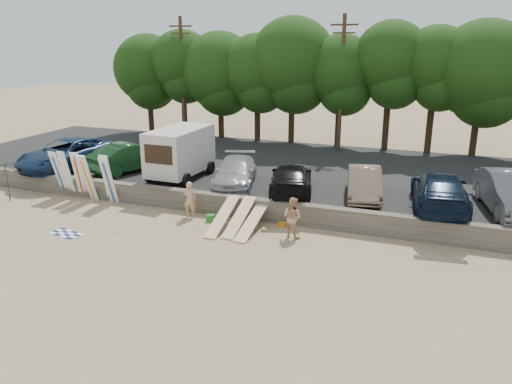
% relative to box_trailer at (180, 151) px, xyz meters
% --- Properties ---
extents(ground, '(120.00, 120.00, 0.00)m').
position_rel_box_trailer_xyz_m(ground, '(4.77, -5.91, -2.25)').
color(ground, tan).
rests_on(ground, ground).
extents(seawall, '(44.00, 0.50, 1.00)m').
position_rel_box_trailer_xyz_m(seawall, '(4.77, -2.91, -1.75)').
color(seawall, '#6B6356').
rests_on(seawall, ground).
extents(parking_lot, '(44.00, 14.50, 0.70)m').
position_rel_box_trailer_xyz_m(parking_lot, '(4.77, 4.59, -1.90)').
color(parking_lot, '#282828').
rests_on(parking_lot, ground).
extents(treeline, '(33.65, 6.28, 9.32)m').
position_rel_box_trailer_xyz_m(treeline, '(5.44, 11.66, 4.09)').
color(treeline, '#382616').
rests_on(treeline, parking_lot).
extents(utility_poles, '(25.80, 0.26, 9.00)m').
position_rel_box_trailer_xyz_m(utility_poles, '(6.77, 10.09, 3.18)').
color(utility_poles, '#473321').
rests_on(utility_poles, parking_lot).
extents(box_trailer, '(2.55, 4.41, 2.76)m').
position_rel_box_trailer_xyz_m(box_trailer, '(0.00, 0.00, 0.00)').
color(box_trailer, beige).
rests_on(box_trailer, parking_lot).
extents(car_0, '(3.78, 6.66, 1.75)m').
position_rel_box_trailer_xyz_m(car_0, '(-7.32, -0.48, -0.67)').
color(car_0, '#15294A').
rests_on(car_0, parking_lot).
extents(car_1, '(3.44, 5.35, 1.67)m').
position_rel_box_trailer_xyz_m(car_1, '(-3.54, 0.39, -0.71)').
color(car_1, '#163D1C').
rests_on(car_1, parking_lot).
extents(car_2, '(3.27, 5.30, 1.43)m').
position_rel_box_trailer_xyz_m(car_2, '(3.43, -0.34, -0.83)').
color(car_2, '#A09FA4').
rests_on(car_2, parking_lot).
extents(car_3, '(3.28, 5.37, 1.45)m').
position_rel_box_trailer_xyz_m(car_3, '(6.55, -0.46, -0.82)').
color(car_3, black).
rests_on(car_3, parking_lot).
extents(car_4, '(2.37, 4.67, 1.47)m').
position_rel_box_trailer_xyz_m(car_4, '(10.12, -0.02, -0.81)').
color(car_4, '#886C56').
rests_on(car_4, parking_lot).
extents(car_5, '(2.94, 6.00, 1.68)m').
position_rel_box_trailer_xyz_m(car_5, '(13.59, -0.48, -0.71)').
color(car_5, black).
rests_on(car_5, parking_lot).
extents(car_6, '(2.93, 5.76, 1.81)m').
position_rel_box_trailer_xyz_m(car_6, '(16.54, 0.09, -0.64)').
color(car_6, '#55575B').
rests_on(car_6, parking_lot).
extents(surfboard_upright_0, '(0.54, 0.79, 2.52)m').
position_rel_box_trailer_xyz_m(surfboard_upright_0, '(-5.50, -3.35, -0.99)').
color(surfboard_upright_0, white).
rests_on(surfboard_upright_0, ground).
extents(surfboard_upright_1, '(0.56, 0.68, 2.55)m').
position_rel_box_trailer_xyz_m(surfboard_upright_1, '(-4.99, -3.33, -0.97)').
color(surfboard_upright_1, white).
rests_on(surfboard_upright_1, ground).
extents(surfboard_upright_2, '(0.53, 0.60, 2.56)m').
position_rel_box_trailer_xyz_m(surfboard_upright_2, '(-4.22, -3.32, -0.97)').
color(surfboard_upright_2, white).
rests_on(surfboard_upright_2, ground).
extents(surfboard_upright_3, '(0.55, 0.83, 2.51)m').
position_rel_box_trailer_xyz_m(surfboard_upright_3, '(-3.65, -3.39, -0.99)').
color(surfboard_upright_3, white).
rests_on(surfboard_upright_3, ground).
extents(surfboard_upright_4, '(0.57, 0.85, 2.51)m').
position_rel_box_trailer_xyz_m(surfboard_upright_4, '(-3.48, -3.55, -0.99)').
color(surfboard_upright_4, white).
rests_on(surfboard_upright_4, ground).
extents(surfboard_upright_5, '(0.53, 0.60, 2.56)m').
position_rel_box_trailer_xyz_m(surfboard_upright_5, '(-2.41, -3.33, -0.97)').
color(surfboard_upright_5, white).
rests_on(surfboard_upright_5, ground).
extents(surfboard_upright_6, '(0.55, 0.87, 2.50)m').
position_rel_box_trailer_xyz_m(surfboard_upright_6, '(-2.19, -3.53, -1.00)').
color(surfboard_upright_6, white).
rests_on(surfboard_upright_6, ground).
extents(surfboard_low_0, '(0.56, 2.83, 1.13)m').
position_rel_box_trailer_xyz_m(surfboard_low_0, '(4.61, -4.59, -1.68)').
color(surfboard_low_0, beige).
rests_on(surfboard_low_0, ground).
extents(surfboard_low_1, '(0.56, 2.84, 1.11)m').
position_rel_box_trailer_xyz_m(surfboard_low_1, '(5.35, -4.38, -1.69)').
color(surfboard_low_1, beige).
rests_on(surfboard_low_1, ground).
extents(surfboard_low_2, '(0.56, 2.92, 0.84)m').
position_rel_box_trailer_xyz_m(surfboard_low_2, '(5.97, -4.49, -1.83)').
color(surfboard_low_2, beige).
rests_on(surfboard_low_2, ground).
extents(beachgoer_a, '(0.68, 0.49, 1.76)m').
position_rel_box_trailer_xyz_m(beachgoer_a, '(2.56, -3.79, -1.37)').
color(beachgoer_a, tan).
rests_on(beachgoer_a, ground).
extents(beachgoer_b, '(1.04, 0.93, 1.77)m').
position_rel_box_trailer_xyz_m(beachgoer_b, '(7.83, -4.45, -1.36)').
color(beachgoer_b, tan).
rests_on(beachgoer_b, ground).
extents(cooler, '(0.42, 0.35, 0.32)m').
position_rel_box_trailer_xyz_m(cooler, '(3.73, -3.99, -2.09)').
color(cooler, '#227E28').
rests_on(cooler, ground).
extents(gear_bag, '(0.31, 0.27, 0.22)m').
position_rel_box_trailer_xyz_m(gear_bag, '(7.08, -3.51, -2.14)').
color(gear_bag, orange).
rests_on(gear_bag, ground).
extents(beach_towel, '(1.77, 1.77, 0.00)m').
position_rel_box_trailer_xyz_m(beach_towel, '(-1.53, -7.63, -2.24)').
color(beach_towel, white).
rests_on(beach_towel, ground).
extents(beach_umbrella, '(2.47, 2.43, 2.08)m').
position_rel_box_trailer_xyz_m(beach_umbrella, '(-7.52, -4.97, -1.21)').
color(beach_umbrella, black).
rests_on(beach_umbrella, ground).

